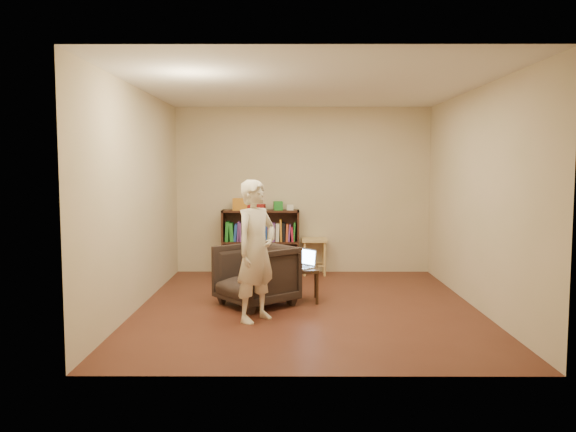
{
  "coord_description": "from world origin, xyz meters",
  "views": [
    {
      "loc": [
        -0.2,
        -6.6,
        1.67
      ],
      "look_at": [
        -0.23,
        0.35,
        1.06
      ],
      "focal_mm": 35.0,
      "sensor_mm": 36.0,
      "label": 1
    }
  ],
  "objects_px": {
    "side_table": "(302,273)",
    "person": "(256,251)",
    "bookshelf": "(261,246)",
    "stool": "(314,246)",
    "laptop": "(303,263)",
    "armchair": "(256,275)"
  },
  "relations": [
    {
      "from": "bookshelf",
      "to": "laptop",
      "type": "relative_size",
      "value": 3.09
    },
    {
      "from": "bookshelf",
      "to": "side_table",
      "type": "height_order",
      "value": "bookshelf"
    },
    {
      "from": "bookshelf",
      "to": "side_table",
      "type": "xyz_separation_m",
      "value": [
        0.61,
        -1.8,
        -0.09
      ]
    },
    {
      "from": "side_table",
      "to": "laptop",
      "type": "bearing_deg",
      "value": 72.87
    },
    {
      "from": "stool",
      "to": "side_table",
      "type": "height_order",
      "value": "stool"
    },
    {
      "from": "stool",
      "to": "armchair",
      "type": "distance_m",
      "value": 2.11
    },
    {
      "from": "side_table",
      "to": "armchair",
      "type": "bearing_deg",
      "value": -159.22
    },
    {
      "from": "bookshelf",
      "to": "laptop",
      "type": "xyz_separation_m",
      "value": [
        0.63,
        -1.76,
        0.03
      ]
    },
    {
      "from": "bookshelf",
      "to": "side_table",
      "type": "distance_m",
      "value": 1.91
    },
    {
      "from": "laptop",
      "to": "side_table",
      "type": "bearing_deg",
      "value": -61.08
    },
    {
      "from": "bookshelf",
      "to": "armchair",
      "type": "distance_m",
      "value": 2.02
    },
    {
      "from": "stool",
      "to": "person",
      "type": "xyz_separation_m",
      "value": [
        -0.75,
        -2.63,
        0.31
      ]
    },
    {
      "from": "laptop",
      "to": "person",
      "type": "xyz_separation_m",
      "value": [
        -0.53,
        -0.94,
        0.29
      ]
    },
    {
      "from": "bookshelf",
      "to": "side_table",
      "type": "bearing_deg",
      "value": -71.27
    },
    {
      "from": "stool",
      "to": "laptop",
      "type": "bearing_deg",
      "value": -97.13
    },
    {
      "from": "stool",
      "to": "bookshelf",
      "type": "bearing_deg",
      "value": 175.63
    },
    {
      "from": "bookshelf",
      "to": "stool",
      "type": "distance_m",
      "value": 0.84
    },
    {
      "from": "side_table",
      "to": "person",
      "type": "relative_size",
      "value": 0.27
    },
    {
      "from": "armchair",
      "to": "side_table",
      "type": "xyz_separation_m",
      "value": [
        0.57,
        0.21,
        -0.02
      ]
    },
    {
      "from": "person",
      "to": "bookshelf",
      "type": "bearing_deg",
      "value": 40.7
    },
    {
      "from": "stool",
      "to": "laptop",
      "type": "distance_m",
      "value": 1.71
    },
    {
      "from": "stool",
      "to": "armchair",
      "type": "relative_size",
      "value": 0.69
    }
  ]
}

